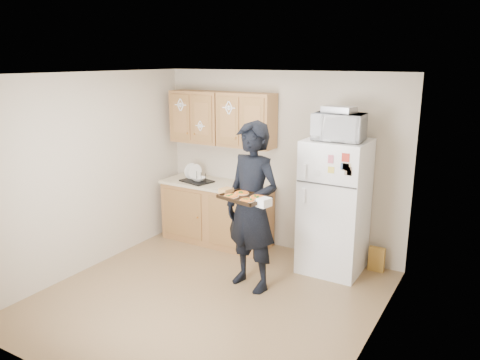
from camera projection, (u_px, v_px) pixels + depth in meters
The scene contains 23 objects.
floor at pixel (209, 297), 5.35m from camera, with size 3.60×3.60×0.00m, color brown.
ceiling at pixel (205, 74), 4.72m from camera, with size 3.60×3.60×0.00m, color silver.
wall_back at pixel (280, 162), 6.54m from camera, with size 3.60×0.04×2.50m, color beige.
wall_front at pixel (73, 250), 3.54m from camera, with size 3.60×0.04×2.50m, color beige.
wall_left at pixel (90, 173), 5.92m from camera, with size 0.04×3.60×2.50m, color beige.
wall_right at pixel (374, 221), 4.16m from camera, with size 0.04×3.60×2.50m, color beige.
refrigerator at pixel (334, 207), 5.87m from camera, with size 0.75×0.70×1.70m, color white.
base_cabinet at pixel (217, 214), 6.90m from camera, with size 1.60×0.60×0.86m, color #9C6B36.
countertop at pixel (217, 185), 6.78m from camera, with size 1.64×0.64×0.04m, color beige.
upper_cab_left at pixel (198, 117), 6.85m from camera, with size 0.80×0.33×0.75m, color #9C6B36.
upper_cab_right at pixel (247, 120), 6.45m from camera, with size 0.80×0.33×0.75m, color #9C6B36.
cereal_box at pixel (377, 259), 5.99m from camera, with size 0.20×0.07×0.32m, color gold.
person at pixel (252, 207), 5.38m from camera, with size 0.72×0.47×1.98m, color black.
baking_tray at pixel (244, 198), 5.05m from camera, with size 0.50×0.37×0.04m, color black.
pizza_front_left at pixel (231, 196), 5.07m from camera, with size 0.17×0.17×0.02m, color orange.
pizza_front_right at pixel (247, 200), 4.91m from camera, with size 0.17×0.17×0.02m, color orange.
pizza_back_left at pixel (242, 193), 5.19m from camera, with size 0.17×0.17×0.02m, color orange.
pizza_back_right at pixel (258, 197), 5.03m from camera, with size 0.17×0.17×0.02m, color orange.
microwave at pixel (339, 127), 5.56m from camera, with size 0.59×0.40×0.33m, color white.
foil_pan at pixel (339, 110), 5.54m from camera, with size 0.37×0.25×0.08m, color silver.
dish_rack at pixel (197, 176), 6.84m from camera, with size 0.44×0.33×0.17m, color black.
bowl at pixel (199, 179), 6.83m from camera, with size 0.20×0.20×0.05m, color white.
soap_bottle at pixel (243, 182), 6.44m from camera, with size 0.09×0.09×0.20m, color white.
Camera 1 is at (2.76, -3.99, 2.65)m, focal length 35.00 mm.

